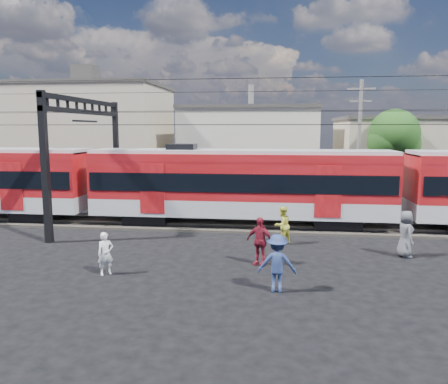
% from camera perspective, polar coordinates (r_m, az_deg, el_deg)
% --- Properties ---
extents(ground, '(120.00, 120.00, 0.00)m').
position_cam_1_polar(ground, '(16.20, 4.72, -10.82)').
color(ground, black).
rests_on(ground, ground).
extents(track_bed, '(70.00, 3.40, 0.12)m').
position_cam_1_polar(track_bed, '(23.88, 5.47, -4.42)').
color(track_bed, '#2D2823').
rests_on(track_bed, ground).
extents(rail_near, '(70.00, 0.12, 0.12)m').
position_cam_1_polar(rail_near, '(23.13, 5.42, -4.53)').
color(rail_near, '#59544C').
rests_on(rail_near, track_bed).
extents(rail_far, '(70.00, 0.12, 0.12)m').
position_cam_1_polar(rail_far, '(24.59, 5.52, -3.76)').
color(rail_far, '#59544C').
rests_on(rail_far, track_bed).
extents(commuter_train, '(50.30, 3.08, 4.17)m').
position_cam_1_polar(commuter_train, '(23.54, 2.67, 1.21)').
color(commuter_train, black).
rests_on(commuter_train, ground).
extents(catenary, '(70.00, 9.30, 7.52)m').
position_cam_1_polar(catenary, '(25.04, -14.75, 7.65)').
color(catenary, black).
rests_on(catenary, ground).
extents(building_west, '(14.28, 10.20, 9.30)m').
position_cam_1_polar(building_west, '(43.04, -17.28, 7.06)').
color(building_west, tan).
rests_on(building_west, ground).
extents(building_midwest, '(12.24, 12.24, 7.30)m').
position_cam_1_polar(building_midwest, '(42.41, 3.49, 6.05)').
color(building_midwest, beige).
rests_on(building_midwest, ground).
extents(building_mideast, '(16.32, 10.20, 6.30)m').
position_cam_1_polar(building_mideast, '(41.60, 25.86, 4.51)').
color(building_mideast, tan).
rests_on(building_mideast, ground).
extents(utility_pole_mid, '(1.80, 0.24, 8.50)m').
position_cam_1_polar(utility_pole_mid, '(30.80, 17.24, 6.50)').
color(utility_pole_mid, slate).
rests_on(utility_pole_mid, ground).
extents(tree_near, '(3.82, 3.64, 6.72)m').
position_cam_1_polar(tree_near, '(34.50, 21.58, 6.65)').
color(tree_near, '#382619').
rests_on(tree_near, ground).
extents(pedestrian_a, '(0.69, 0.64, 1.57)m').
position_cam_1_polar(pedestrian_a, '(16.60, -15.22, -7.77)').
color(pedestrian_a, silver).
rests_on(pedestrian_a, ground).
extents(pedestrian_b, '(1.08, 1.07, 1.76)m').
position_cam_1_polar(pedestrian_b, '(20.35, 7.62, -4.32)').
color(pedestrian_b, '#D5D342').
rests_on(pedestrian_b, ground).
extents(pedestrian_c, '(1.26, 0.75, 1.92)m').
position_cam_1_polar(pedestrian_c, '(14.46, 6.96, -9.22)').
color(pedestrian_c, navy).
rests_on(pedestrian_c, ground).
extents(pedestrian_d, '(1.21, 0.90, 1.90)m').
position_cam_1_polar(pedestrian_d, '(17.15, 4.67, -6.41)').
color(pedestrian_d, maroon).
rests_on(pedestrian_d, ground).
extents(pedestrian_e, '(0.79, 1.05, 1.95)m').
position_cam_1_polar(pedestrian_e, '(19.64, 22.60, -5.07)').
color(pedestrian_e, '#535359').
rests_on(pedestrian_e, ground).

